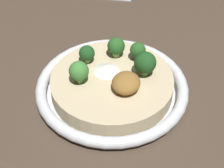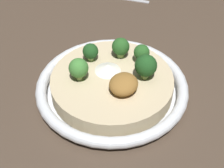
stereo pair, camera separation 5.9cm
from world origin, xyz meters
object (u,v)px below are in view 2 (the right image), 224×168
Objects in this scene: broccoli_back at (79,68)px; broccoli_back_right at (91,52)px; risotto_bowl at (112,86)px; broccoli_right at (121,47)px; broccoli_front_right at (142,53)px; broccoli_front at (146,66)px.

broccoli_back is 0.05m from broccoli_back_right.
broccoli_back is at bearing 117.22° from risotto_bowl.
broccoli_right is 1.08× the size of broccoli_front_right.
broccoli_back_right is 0.96× the size of broccoli_front_right.
broccoli_right is at bearing 91.73° from broccoli_front_right.
broccoli_front is at bearing -65.10° from risotto_bowl.
risotto_bowl is 7.52× the size of broccoli_front_right.
broccoli_right is (0.08, -0.04, -0.00)m from broccoli_back.
broccoli_back is 1.07× the size of broccoli_right.
broccoli_front_right reaches higher than broccoli_back_right.
broccoli_right is 1.13× the size of broccoli_back_right.
broccoli_front reaches higher than broccoli_front_right.
broccoli_back is at bearing 137.45° from broccoli_front_right.
broccoli_front reaches higher than broccoli_right.
broccoli_right reaches higher than broccoli_back_right.
broccoli_back is (-0.03, 0.05, 0.04)m from risotto_bowl.
risotto_bowl is at bearing -170.68° from broccoli_right.
broccoli_back is (-0.05, 0.10, -0.00)m from broccoli_front.
broccoli_front_right is at bearing -88.27° from broccoli_right.
broccoli_front reaches higher than risotto_bowl.
broccoli_back reaches higher than broccoli_back_right.
broccoli_back_right is at bearing 124.95° from broccoli_right.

